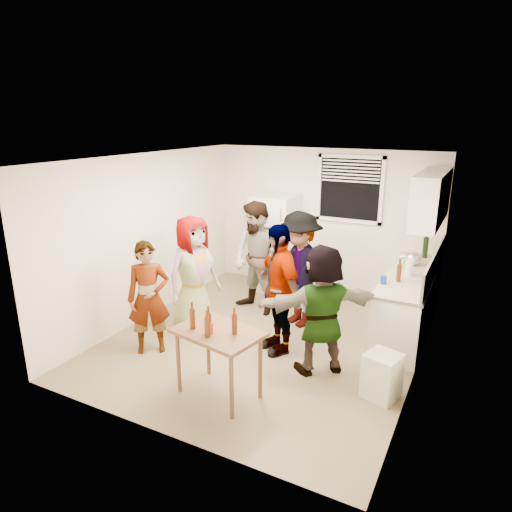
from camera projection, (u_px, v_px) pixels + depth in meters
The scene contains 23 objects.
room at pixel (266, 339), 6.40m from camera, with size 4.00×4.50×2.50m, color white, non-canonical shape.
window at pixel (350, 189), 7.54m from camera, with size 1.12×0.10×1.06m, color white, non-canonical shape.
refrigerator at pixel (275, 243), 8.08m from camera, with size 0.70×0.70×1.70m, color white.
counter_lower at pixel (408, 305), 6.50m from camera, with size 0.60×2.20×0.86m, color white.
countertop at pixel (411, 275), 6.37m from camera, with size 0.64×2.22×0.04m, color beige.
backsplash at pixel (434, 264), 6.19m from camera, with size 0.03×2.20×0.36m, color #BDB7AD.
upper_cabinets at pixel (432, 197), 6.17m from camera, with size 0.34×1.60×0.70m, color white.
kettle at pixel (412, 265), 6.72m from camera, with size 0.26×0.22×0.22m, color silver, non-canonical shape.
paper_towel at pixel (409, 275), 6.29m from camera, with size 0.11×0.11×0.23m, color white.
wine_bottle at pixel (424, 258), 7.08m from camera, with size 0.08×0.08×0.32m, color black.
beer_bottle_counter at pixel (398, 282), 6.05m from camera, with size 0.06×0.06×0.24m, color #47230C.
blue_cup at pixel (383, 284), 5.98m from camera, with size 0.08×0.08×0.11m, color #0C38B8.
picture_frame at pixel (435, 257), 6.83m from camera, with size 0.02×0.19×0.16m, color #DBB64F.
trash_bin at pixel (382, 376), 5.03m from camera, with size 0.35×0.35×0.52m, color beige.
serving_table at pixel (220, 394), 5.14m from camera, with size 0.93×0.62×0.79m, color brown, non-canonical shape.
beer_bottle_table at pixel (235, 334), 4.85m from camera, with size 0.06×0.06×0.22m, color #47230C.
red_cup at pixel (209, 333), 4.86m from camera, with size 0.09×0.09×0.13m, color red.
guest_grey at pixel (196, 329), 6.71m from camera, with size 0.83×1.71×0.54m, color #999999.
guest_stripe at pixel (153, 350), 6.12m from camera, with size 0.55×1.50×0.36m, color #141933.
guest_back_left at pixel (257, 311), 7.34m from camera, with size 0.86×1.78×0.67m, color brown.
guest_back_right at pixel (298, 323), 6.91m from camera, with size 1.11×1.72×0.64m, color #3F4045.
guest_black at pixel (278, 349), 6.14m from camera, with size 1.01×1.73×0.42m, color black.
guest_orange at pixel (319, 369), 5.64m from camera, with size 1.49×1.61×0.47m, color #D67A4A.
Camera 1 is at (2.54, -5.19, 2.99)m, focal length 32.00 mm.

